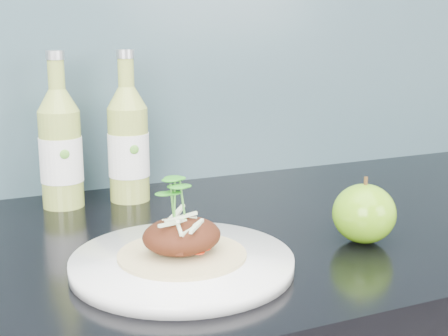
{
  "coord_description": "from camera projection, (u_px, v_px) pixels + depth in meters",
  "views": [
    {
      "loc": [
        -0.24,
        0.95,
        1.18
      ],
      "look_at": [
        0.07,
        1.64,
        1.0
      ],
      "focal_mm": 50.0,
      "sensor_mm": 36.0,
      "label": 1
    }
  ],
  "objects": [
    {
      "name": "cider_bottle_left",
      "position": [
        61.0,
        149.0,
        0.95
      ],
      "size": [
        0.07,
        0.07,
        0.24
      ],
      "rotation": [
        0.0,
        0.0,
        0.01
      ],
      "color": "#94A745",
      "rests_on": "kitchen_counter"
    },
    {
      "name": "pork_taco",
      "position": [
        182.0,
        233.0,
        0.71
      ],
      "size": [
        0.15,
        0.15,
        0.1
      ],
      "color": "tan",
      "rests_on": "dinner_plate"
    },
    {
      "name": "dinner_plate",
      "position": [
        182.0,
        263.0,
        0.72
      ],
      "size": [
        0.28,
        0.28,
        0.02
      ],
      "color": "white",
      "rests_on": "kitchen_counter"
    },
    {
      "name": "green_apple",
      "position": [
        364.0,
        213.0,
        0.8
      ],
      "size": [
        0.11,
        0.11,
        0.09
      ],
      "rotation": [
        0.0,
        0.0,
        -0.38
      ],
      "color": "#549610",
      "rests_on": "kitchen_counter"
    },
    {
      "name": "cider_bottle_right",
      "position": [
        128.0,
        144.0,
        0.98
      ],
      "size": [
        0.09,
        0.09,
        0.24
      ],
      "rotation": [
        0.0,
        0.0,
        -0.41
      ],
      "color": "#99AA47",
      "rests_on": "kitchen_counter"
    }
  ]
}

